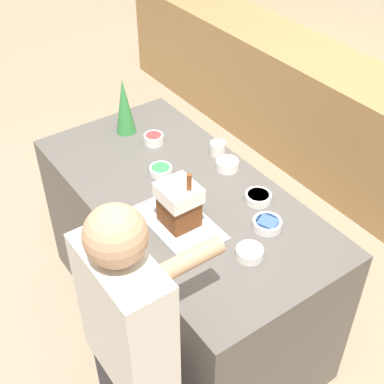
{
  "coord_description": "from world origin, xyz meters",
  "views": [
    {
      "loc": [
        1.74,
        -1.16,
        2.66
      ],
      "look_at": [
        0.1,
        0.0,
        1.01
      ],
      "focal_mm": 50.0,
      "sensor_mm": 36.0,
      "label": 1
    }
  ],
  "objects_px": {
    "decorative_tree": "(124,106)",
    "candy_bowl_behind_tray": "(154,139)",
    "candy_bowl_near_tray_left": "(249,252)",
    "mug": "(218,148)",
    "candy_bowl_far_left": "(267,224)",
    "gingerbread_house": "(179,204)",
    "baking_tray": "(179,223)",
    "candy_bowl_front_corner": "(160,170)",
    "person": "(132,359)",
    "candy_bowl_center_rear": "(258,197)",
    "candy_bowl_far_right": "(227,164)"
  },
  "relations": [
    {
      "from": "decorative_tree",
      "to": "candy_bowl_behind_tray",
      "type": "relative_size",
      "value": 3.04
    },
    {
      "from": "candy_bowl_near_tray_left",
      "to": "mug",
      "type": "height_order",
      "value": "mug"
    },
    {
      "from": "candy_bowl_far_left",
      "to": "gingerbread_house",
      "type": "bearing_deg",
      "value": -129.33
    },
    {
      "from": "baking_tray",
      "to": "gingerbread_house",
      "type": "xyz_separation_m",
      "value": [
        0.0,
        0.0,
        0.12
      ]
    },
    {
      "from": "gingerbread_house",
      "to": "candy_bowl_near_tray_left",
      "type": "relative_size",
      "value": 2.44
    },
    {
      "from": "candy_bowl_front_corner",
      "to": "person",
      "type": "relative_size",
      "value": 0.07
    },
    {
      "from": "candy_bowl_behind_tray",
      "to": "candy_bowl_center_rear",
      "type": "xyz_separation_m",
      "value": [
        0.73,
        0.15,
        -0.01
      ]
    },
    {
      "from": "decorative_tree",
      "to": "candy_bowl_front_corner",
      "type": "xyz_separation_m",
      "value": [
        0.46,
        -0.06,
        -0.15
      ]
    },
    {
      "from": "gingerbread_house",
      "to": "candy_bowl_far_left",
      "type": "relative_size",
      "value": 2.17
    },
    {
      "from": "candy_bowl_far_right",
      "to": "decorative_tree",
      "type": "bearing_deg",
      "value": -157.95
    },
    {
      "from": "candy_bowl_behind_tray",
      "to": "candy_bowl_far_right",
      "type": "distance_m",
      "value": 0.47
    },
    {
      "from": "candy_bowl_near_tray_left",
      "to": "candy_bowl_front_corner",
      "type": "relative_size",
      "value": 1.02
    },
    {
      "from": "gingerbread_house",
      "to": "candy_bowl_far_right",
      "type": "height_order",
      "value": "gingerbread_house"
    },
    {
      "from": "candy_bowl_far_left",
      "to": "person",
      "type": "height_order",
      "value": "person"
    },
    {
      "from": "gingerbread_house",
      "to": "candy_bowl_near_tray_left",
      "type": "distance_m",
      "value": 0.39
    },
    {
      "from": "candy_bowl_far_left",
      "to": "mug",
      "type": "relative_size",
      "value": 1.64
    },
    {
      "from": "mug",
      "to": "person",
      "type": "bearing_deg",
      "value": -52.49
    },
    {
      "from": "candy_bowl_front_corner",
      "to": "candy_bowl_far_right",
      "type": "relative_size",
      "value": 0.99
    },
    {
      "from": "candy_bowl_far_right",
      "to": "candy_bowl_behind_tray",
      "type": "bearing_deg",
      "value": -156.35
    },
    {
      "from": "decorative_tree",
      "to": "gingerbread_house",
      "type": "bearing_deg",
      "value": -13.09
    },
    {
      "from": "decorative_tree",
      "to": "candy_bowl_near_tray_left",
      "type": "relative_size",
      "value": 2.76
    },
    {
      "from": "candy_bowl_center_rear",
      "to": "person",
      "type": "bearing_deg",
      "value": -69.82
    },
    {
      "from": "candy_bowl_far_left",
      "to": "mug",
      "type": "bearing_deg",
      "value": 163.99
    },
    {
      "from": "baking_tray",
      "to": "person",
      "type": "relative_size",
      "value": 0.28
    },
    {
      "from": "candy_bowl_near_tray_left",
      "to": "gingerbread_house",
      "type": "bearing_deg",
      "value": -159.98
    },
    {
      "from": "candy_bowl_behind_tray",
      "to": "candy_bowl_center_rear",
      "type": "distance_m",
      "value": 0.74
    },
    {
      "from": "baking_tray",
      "to": "candy_bowl_front_corner",
      "type": "height_order",
      "value": "candy_bowl_front_corner"
    },
    {
      "from": "baking_tray",
      "to": "candy_bowl_behind_tray",
      "type": "relative_size",
      "value": 4.08
    },
    {
      "from": "candy_bowl_near_tray_left",
      "to": "candy_bowl_front_corner",
      "type": "height_order",
      "value": "candy_bowl_near_tray_left"
    },
    {
      "from": "candy_bowl_behind_tray",
      "to": "mug",
      "type": "distance_m",
      "value": 0.37
    },
    {
      "from": "baking_tray",
      "to": "person",
      "type": "height_order",
      "value": "person"
    },
    {
      "from": "candy_bowl_far_left",
      "to": "candy_bowl_center_rear",
      "type": "distance_m",
      "value": 0.2
    },
    {
      "from": "candy_bowl_behind_tray",
      "to": "candy_bowl_far_left",
      "type": "xyz_separation_m",
      "value": [
        0.9,
        0.06,
        -0.01
      ]
    },
    {
      "from": "candy_bowl_far_left",
      "to": "candy_bowl_center_rear",
      "type": "height_order",
      "value": "same"
    },
    {
      "from": "gingerbread_house",
      "to": "candy_bowl_near_tray_left",
      "type": "height_order",
      "value": "gingerbread_house"
    },
    {
      "from": "candy_bowl_far_left",
      "to": "person",
      "type": "distance_m",
      "value": 0.86
    },
    {
      "from": "person",
      "to": "candy_bowl_center_rear",
      "type": "bearing_deg",
      "value": 110.18
    },
    {
      "from": "decorative_tree",
      "to": "candy_bowl_front_corner",
      "type": "bearing_deg",
      "value": -7.25
    },
    {
      "from": "candy_bowl_near_tray_left",
      "to": "candy_bowl_far_left",
      "type": "distance_m",
      "value": 0.21
    },
    {
      "from": "candy_bowl_near_tray_left",
      "to": "candy_bowl_far_right",
      "type": "xyz_separation_m",
      "value": [
        -0.56,
        0.32,
        0.0
      ]
    },
    {
      "from": "gingerbread_house",
      "to": "candy_bowl_center_rear",
      "type": "height_order",
      "value": "gingerbread_house"
    },
    {
      "from": "decorative_tree",
      "to": "candy_bowl_center_rear",
      "type": "relative_size",
      "value": 2.57
    },
    {
      "from": "decorative_tree",
      "to": "candy_bowl_far_right",
      "type": "distance_m",
      "value": 0.69
    },
    {
      "from": "candy_bowl_behind_tray",
      "to": "person",
      "type": "relative_size",
      "value": 0.07
    },
    {
      "from": "decorative_tree",
      "to": "mug",
      "type": "xyz_separation_m",
      "value": [
        0.49,
        0.29,
        -0.13
      ]
    },
    {
      "from": "decorative_tree",
      "to": "person",
      "type": "bearing_deg",
      "value": -29.4
    },
    {
      "from": "candy_bowl_center_rear",
      "to": "person",
      "type": "distance_m",
      "value": 1.0
    },
    {
      "from": "gingerbread_house",
      "to": "person",
      "type": "distance_m",
      "value": 0.72
    },
    {
      "from": "candy_bowl_far_right",
      "to": "candy_bowl_far_left",
      "type": "xyz_separation_m",
      "value": [
        0.47,
        -0.13,
        -0.01
      ]
    },
    {
      "from": "baking_tray",
      "to": "candy_bowl_center_rear",
      "type": "height_order",
      "value": "candy_bowl_center_rear"
    }
  ]
}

